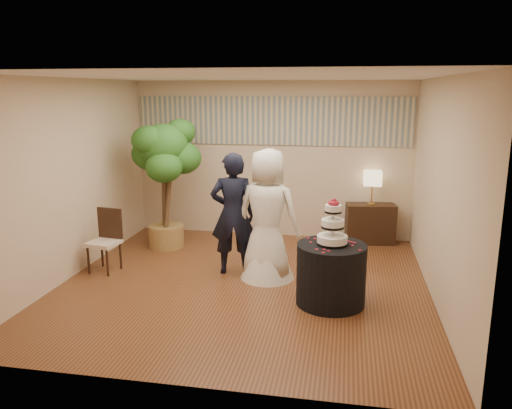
% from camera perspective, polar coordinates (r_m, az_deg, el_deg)
% --- Properties ---
extents(floor, '(5.00, 5.00, 0.00)m').
position_cam_1_polar(floor, '(7.02, -1.41, -9.07)').
color(floor, brown).
rests_on(floor, ground).
extents(ceiling, '(5.00, 5.00, 0.00)m').
position_cam_1_polar(ceiling, '(6.51, -1.55, 14.42)').
color(ceiling, white).
rests_on(ceiling, wall_back).
extents(wall_back, '(5.00, 0.06, 2.80)m').
position_cam_1_polar(wall_back, '(9.06, 1.77, 5.11)').
color(wall_back, beige).
rests_on(wall_back, ground).
extents(wall_front, '(5.00, 0.06, 2.80)m').
position_cam_1_polar(wall_front, '(4.28, -8.34, -3.92)').
color(wall_front, beige).
rests_on(wall_front, ground).
extents(wall_left, '(0.06, 5.00, 2.80)m').
position_cam_1_polar(wall_left, '(7.54, -20.44, 2.72)').
color(wall_left, beige).
rests_on(wall_left, ground).
extents(wall_right, '(0.06, 5.00, 2.80)m').
position_cam_1_polar(wall_right, '(6.59, 20.32, 1.36)').
color(wall_right, beige).
rests_on(wall_right, ground).
extents(mural_border, '(4.90, 0.02, 0.85)m').
position_cam_1_polar(mural_border, '(8.97, 1.78, 9.53)').
color(mural_border, '#A4A695').
rests_on(mural_border, wall_back).
extents(groom, '(0.72, 0.54, 1.78)m').
position_cam_1_polar(groom, '(7.20, -2.64, -1.06)').
color(groom, black).
rests_on(groom, floor).
extents(bride, '(1.05, 0.94, 1.86)m').
position_cam_1_polar(bride, '(6.98, 1.33, -1.16)').
color(bride, white).
rests_on(bride, floor).
extents(cake_table, '(0.99, 0.99, 0.78)m').
position_cam_1_polar(cake_table, '(6.36, 8.56, -7.88)').
color(cake_table, black).
rests_on(cake_table, floor).
extents(wedding_cake, '(0.38, 0.38, 0.59)m').
position_cam_1_polar(wedding_cake, '(6.15, 8.77, -1.95)').
color(wedding_cake, white).
rests_on(wedding_cake, cake_table).
extents(console, '(0.88, 0.49, 0.70)m').
position_cam_1_polar(console, '(8.97, 12.92, -2.14)').
color(console, black).
rests_on(console, floor).
extents(table_lamp, '(0.30, 0.30, 0.58)m').
position_cam_1_polar(table_lamp, '(8.83, 13.13, 1.87)').
color(table_lamp, '#D4BF8C').
rests_on(table_lamp, console).
extents(ficus_tree, '(1.46, 1.46, 2.22)m').
position_cam_1_polar(ficus_tree, '(8.49, -10.43, 2.39)').
color(ficus_tree, '#2B6520').
rests_on(ficus_tree, floor).
extents(side_chair, '(0.49, 0.51, 0.93)m').
position_cam_1_polar(side_chair, '(7.69, -17.03, -4.04)').
color(side_chair, black).
rests_on(side_chair, floor).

